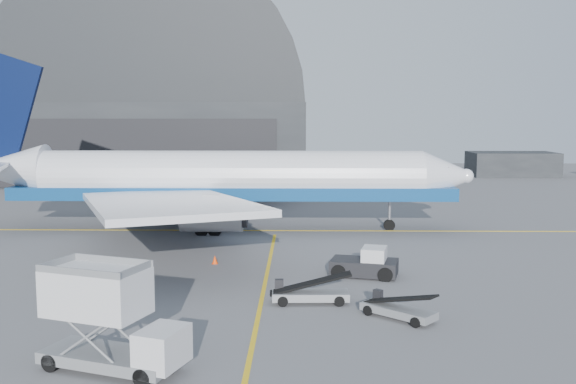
{
  "coord_description": "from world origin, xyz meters",
  "views": [
    {
      "loc": [
        2.1,
        -36.5,
        10.36
      ],
      "look_at": [
        1.25,
        11.66,
        4.5
      ],
      "focal_mm": 40.0,
      "sensor_mm": 36.0,
      "label": 1
    }
  ],
  "objects_px": {
    "airliner": "(212,179)",
    "belt_loader_b": "(398,309)",
    "pushback_tug": "(366,265)",
    "belt_loader_a": "(310,293)",
    "catering_truck": "(108,320)"
  },
  "relations": [
    {
      "from": "belt_loader_a",
      "to": "pushback_tug",
      "type": "bearing_deg",
      "value": 56.21
    },
    {
      "from": "belt_loader_a",
      "to": "airliner",
      "type": "bearing_deg",
      "value": 108.53
    },
    {
      "from": "pushback_tug",
      "to": "belt_loader_a",
      "type": "distance_m",
      "value": 7.07
    },
    {
      "from": "catering_truck",
      "to": "belt_loader_b",
      "type": "xyz_separation_m",
      "value": [
        12.76,
        6.85,
        -1.61
      ]
    },
    {
      "from": "airliner",
      "to": "belt_loader_a",
      "type": "distance_m",
      "value": 24.53
    },
    {
      "from": "airliner",
      "to": "catering_truck",
      "type": "height_order",
      "value": "airliner"
    },
    {
      "from": "belt_loader_a",
      "to": "belt_loader_b",
      "type": "xyz_separation_m",
      "value": [
        4.45,
        -2.62,
        -0.04
      ]
    },
    {
      "from": "catering_truck",
      "to": "belt_loader_b",
      "type": "bearing_deg",
      "value": 47.52
    },
    {
      "from": "airliner",
      "to": "catering_truck",
      "type": "xyz_separation_m",
      "value": [
        0.14,
        -32.14,
        -2.51
      ]
    },
    {
      "from": "airliner",
      "to": "belt_loader_b",
      "type": "height_order",
      "value": "airliner"
    },
    {
      "from": "belt_loader_b",
      "to": "belt_loader_a",
      "type": "bearing_deg",
      "value": -168.89
    },
    {
      "from": "airliner",
      "to": "pushback_tug",
      "type": "xyz_separation_m",
      "value": [
        12.18,
        -16.66,
        -3.88
      ]
    },
    {
      "from": "catering_truck",
      "to": "belt_loader_a",
      "type": "bearing_deg",
      "value": 68.05
    },
    {
      "from": "belt_loader_a",
      "to": "belt_loader_b",
      "type": "relative_size",
      "value": 1.19
    },
    {
      "from": "airliner",
      "to": "pushback_tug",
      "type": "relative_size",
      "value": 10.12
    }
  ]
}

